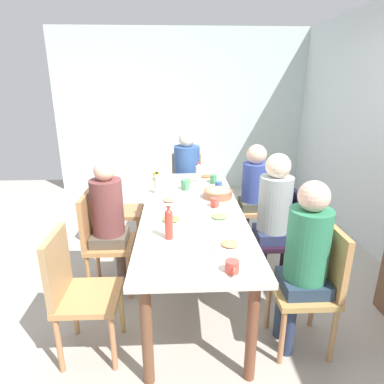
% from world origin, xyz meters
% --- Properties ---
extents(ground_plane, '(7.06, 7.06, 0.00)m').
position_xyz_m(ground_plane, '(0.00, 0.00, 0.00)').
color(ground_plane, '#A8A095').
extents(wall_left, '(0.12, 4.21, 2.60)m').
position_xyz_m(wall_left, '(-3.00, 0.00, 1.30)').
color(wall_left, silver).
rests_on(wall_left, ground_plane).
extents(dining_table, '(2.24, 0.83, 0.76)m').
position_xyz_m(dining_table, '(0.00, 0.00, 0.68)').
color(dining_table, beige).
rests_on(dining_table, ground_plane).
extents(chair_0, '(0.40, 0.40, 0.90)m').
position_xyz_m(chair_0, '(0.00, -0.80, 0.51)').
color(chair_0, '#B67E4B').
rests_on(chair_0, ground_plane).
extents(person_0, '(0.30, 0.30, 1.19)m').
position_xyz_m(person_0, '(0.00, -0.70, 0.70)').
color(person_0, brown).
rests_on(person_0, ground_plane).
extents(chair_1, '(0.40, 0.40, 0.90)m').
position_xyz_m(chair_1, '(0.75, -0.80, 0.51)').
color(chair_1, '#B6824D').
rests_on(chair_1, ground_plane).
extents(chair_2, '(0.40, 0.40, 0.90)m').
position_xyz_m(chair_2, '(0.75, 0.80, 0.51)').
color(chair_2, '#AE874B').
rests_on(chair_2, ground_plane).
extents(person_2, '(0.30, 0.30, 1.22)m').
position_xyz_m(person_2, '(0.75, 0.70, 0.72)').
color(person_2, '#273350').
rests_on(person_2, ground_plane).
extents(chair_3, '(0.40, 0.40, 0.90)m').
position_xyz_m(chair_3, '(0.00, 0.80, 0.51)').
color(chair_3, black).
rests_on(chair_3, ground_plane).
extents(person_3, '(0.30, 0.30, 1.23)m').
position_xyz_m(person_3, '(-0.00, 0.71, 0.74)').
color(person_3, navy).
rests_on(person_3, ground_plane).
extents(chair_4, '(0.40, 0.40, 0.90)m').
position_xyz_m(chair_4, '(-0.75, -0.80, 0.51)').
color(chair_4, '#AE774B').
rests_on(chair_4, ground_plane).
extents(chair_5, '(0.40, 0.40, 0.90)m').
position_xyz_m(chair_5, '(-1.50, 0.00, 0.51)').
color(chair_5, '#AF7A4A').
rests_on(chair_5, ground_plane).
extents(person_5, '(0.32, 0.32, 1.22)m').
position_xyz_m(person_5, '(-1.41, 0.00, 0.73)').
color(person_5, '#504E37').
rests_on(person_5, ground_plane).
extents(chair_6, '(0.40, 0.40, 0.90)m').
position_xyz_m(chair_6, '(-0.75, 0.80, 0.51)').
color(chair_6, '#AD8054').
rests_on(chair_6, ground_plane).
extents(person_6, '(0.30, 0.30, 1.17)m').
position_xyz_m(person_6, '(-0.75, 0.70, 0.70)').
color(person_6, '#434248').
rests_on(person_6, ground_plane).
extents(plate_0, '(0.22, 0.22, 0.04)m').
position_xyz_m(plate_0, '(0.70, 0.22, 0.77)').
color(plate_0, white).
rests_on(plate_0, dining_table).
extents(plate_1, '(0.23, 0.23, 0.04)m').
position_xyz_m(plate_1, '(-0.91, 0.20, 0.77)').
color(plate_1, silver).
rests_on(plate_1, dining_table).
extents(plate_2, '(0.25, 0.25, 0.04)m').
position_xyz_m(plate_2, '(0.28, -0.18, 0.77)').
color(plate_2, white).
rests_on(plate_2, dining_table).
extents(plate_3, '(0.23, 0.23, 0.04)m').
position_xyz_m(plate_3, '(-0.75, -0.03, 0.77)').
color(plate_3, white).
rests_on(plate_3, dining_table).
extents(plate_4, '(0.23, 0.23, 0.04)m').
position_xyz_m(plate_4, '(0.24, 0.21, 0.77)').
color(plate_4, silver).
rests_on(plate_4, dining_table).
extents(plate_5, '(0.20, 0.20, 0.04)m').
position_xyz_m(plate_5, '(-0.15, -0.20, 0.77)').
color(plate_5, white).
rests_on(plate_5, dining_table).
extents(bowl_0, '(0.27, 0.27, 0.09)m').
position_xyz_m(bowl_0, '(-0.27, 0.25, 0.81)').
color(bowl_0, '#945F45').
rests_on(bowl_0, dining_table).
extents(cup_0, '(0.11, 0.07, 0.08)m').
position_xyz_m(cup_0, '(-0.51, 0.29, 0.80)').
color(cup_0, '#3C619B').
rests_on(cup_0, dining_table).
extents(cup_1, '(0.12, 0.09, 0.10)m').
position_xyz_m(cup_1, '(-0.53, -0.04, 0.81)').
color(cup_1, '#4E9265').
rests_on(cup_1, dining_table).
extents(cup_2, '(0.11, 0.07, 0.08)m').
position_xyz_m(cup_2, '(-0.04, 0.20, 0.80)').
color(cup_2, '#C2493E').
rests_on(cup_2, dining_table).
extents(cup_3, '(0.11, 0.07, 0.09)m').
position_xyz_m(cup_3, '(-0.86, -0.35, 0.81)').
color(cup_3, yellow).
rests_on(cup_3, dining_table).
extents(cup_4, '(0.11, 0.07, 0.09)m').
position_xyz_m(cup_4, '(-0.72, 0.26, 0.81)').
color(cup_4, '#418A57').
rests_on(cup_4, dining_table).
extents(cup_5, '(0.12, 0.08, 0.07)m').
position_xyz_m(cup_5, '(0.99, 0.18, 0.80)').
color(cup_5, '#CB483F').
rests_on(cup_5, dining_table).
extents(bottle_0, '(0.06, 0.06, 0.24)m').
position_xyz_m(bottle_0, '(0.55, -0.18, 0.87)').
color(bottle_0, red).
rests_on(bottle_0, dining_table).
extents(bottle_1, '(0.06, 0.06, 0.21)m').
position_xyz_m(bottle_1, '(-0.42, -0.32, 0.86)').
color(bottle_1, '#EAE5C8').
rests_on(bottle_1, dining_table).
extents(bottle_2, '(0.06, 0.06, 0.23)m').
position_xyz_m(bottle_2, '(-0.73, 0.10, 0.87)').
color(bottle_2, silver).
rests_on(bottle_2, dining_table).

